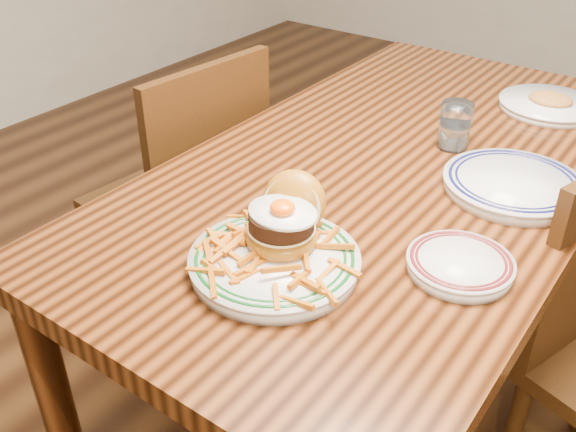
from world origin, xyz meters
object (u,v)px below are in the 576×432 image
Objects in this scene: chair_left at (188,195)px; main_plate at (278,246)px; side_plate at (460,264)px; table at (394,195)px.

main_plate is (0.63, -0.40, 0.31)m from chair_left.
main_plate is at bearing -156.07° from side_plate.
main_plate is at bearing -88.33° from table.
chair_left is (-0.62, -0.07, -0.18)m from table.
table is 0.43m from side_plate.
table is at bearing 74.50° from main_plate.
chair_left is at bearing 130.39° from main_plate.
chair_left is 2.84× the size of main_plate.
side_plate reaches higher than table.
side_plate is at bearing 14.90° from main_plate.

